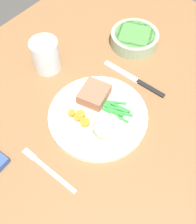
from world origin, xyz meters
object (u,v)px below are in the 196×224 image
object	(u,v)px
salad_bowl	(134,38)
meat_portion	(94,94)
knife	(135,80)
water_glass	(46,57)
fork	(49,170)
dinner_plate	(98,116)

from	to	relation	value
salad_bowl	meat_portion	bearing A→B (deg)	-169.92
meat_portion	knife	world-z (taller)	meat_portion
knife	water_glass	bearing A→B (deg)	117.51
fork	knife	world-z (taller)	knife
fork	salad_bowl	distance (cm)	48.16
knife	water_glass	xyz separation A→B (cm)	(-11.95, 23.05, 3.84)
meat_portion	knife	bearing A→B (deg)	-18.25
meat_portion	knife	size ratio (longest dim) A/B	0.37
dinner_plate	salad_bowl	distance (cm)	30.06
dinner_plate	water_glass	size ratio (longest dim) A/B	2.70
meat_portion	water_glass	bearing A→B (deg)	86.35
meat_portion	water_glass	xyz separation A→B (cm)	(1.19, 18.71, 0.86)
fork	water_glass	xyz separation A→B (cm)	(23.19, 23.02, 3.84)
water_glass	knife	bearing A→B (deg)	-62.59
meat_portion	dinner_plate	bearing A→B (deg)	-130.60
fork	salad_bowl	bearing A→B (deg)	13.40
meat_portion	fork	distance (cm)	22.61
water_glass	fork	bearing A→B (deg)	-135.21
dinner_plate	knife	world-z (taller)	dinner_plate
dinner_plate	knife	bearing A→B (deg)	-0.98
dinner_plate	meat_portion	bearing A→B (deg)	49.40
fork	knife	size ratio (longest dim) A/B	0.81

